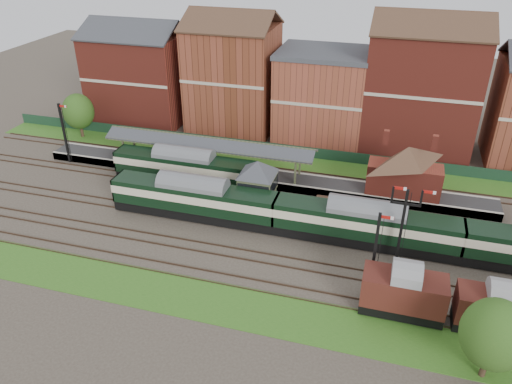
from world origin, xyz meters
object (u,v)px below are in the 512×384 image
(semaphore_bracket, at_px, (403,223))
(goods_van_a, at_px, (403,292))
(dmu_train, at_px, (365,224))
(signal_box, at_px, (258,185))
(platform_railcar, at_px, (185,167))

(semaphore_bracket, xyz_separation_m, goods_van_a, (0.59, -6.50, -2.38))
(semaphore_bracket, xyz_separation_m, dmu_train, (-3.29, 2.50, -2.23))
(signal_box, xyz_separation_m, goods_van_a, (15.63, -12.25, -0.94))
(dmu_train, relative_size, goods_van_a, 8.13)
(platform_railcar, bearing_deg, signal_box, -18.18)
(semaphore_bracket, bearing_deg, platform_railcar, 160.15)
(signal_box, distance_m, semaphore_bracket, 16.16)
(signal_box, xyz_separation_m, platform_railcar, (-9.89, 3.25, -0.86))
(goods_van_a, bearing_deg, platform_railcar, 148.73)
(dmu_train, bearing_deg, signal_box, 164.53)
(signal_box, xyz_separation_m, semaphore_bracket, (15.04, -5.75, 1.44))
(goods_van_a, bearing_deg, dmu_train, 113.35)
(semaphore_bracket, relative_size, platform_railcar, 0.47)
(semaphore_bracket, relative_size, goods_van_a, 1.24)
(platform_railcar, bearing_deg, dmu_train, -16.72)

